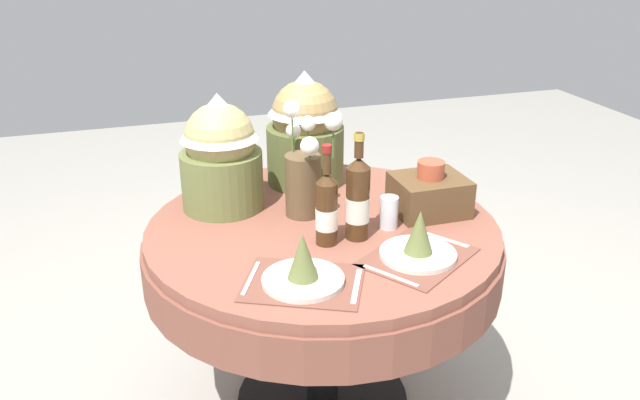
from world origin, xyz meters
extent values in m
cylinder|color=brown|center=(0.00, 0.00, 0.75)|extent=(1.21, 1.21, 0.04)
cylinder|color=brown|center=(0.00, 0.00, 0.65)|extent=(1.24, 1.24, 0.15)
cylinder|color=black|center=(0.00, 0.00, 0.38)|extent=(0.12, 0.12, 0.70)
cylinder|color=black|center=(0.00, 0.00, 0.01)|extent=(0.66, 0.66, 0.03)
cube|color=brown|center=(-0.17, -0.36, 0.77)|extent=(0.42, 0.38, 0.00)
cylinder|color=silver|center=(-0.17, -0.36, 0.78)|extent=(0.24, 0.24, 0.02)
cone|color=#606B38|center=(-0.17, -0.36, 0.86)|extent=(0.09, 0.09, 0.14)
cube|color=silver|center=(-0.31, -0.29, 0.77)|extent=(0.09, 0.18, 0.00)
cube|color=silver|center=(-0.04, -0.43, 0.77)|extent=(0.10, 0.18, 0.00)
cube|color=brown|center=(0.21, -0.32, 0.77)|extent=(0.43, 0.40, 0.00)
cylinder|color=silver|center=(0.21, -0.32, 0.78)|extent=(0.24, 0.24, 0.02)
cone|color=#606B38|center=(0.21, -0.32, 0.86)|extent=(0.09, 0.09, 0.14)
cube|color=silver|center=(0.08, -0.40, 0.77)|extent=(0.12, 0.16, 0.00)
cube|color=silver|center=(0.34, -0.23, 0.77)|extent=(0.12, 0.17, 0.00)
cylinder|color=brown|center=(-0.04, 0.10, 0.88)|extent=(0.12, 0.12, 0.22)
sphere|color=white|center=(-0.03, 0.04, 1.04)|extent=(0.06, 0.06, 0.06)
cylinder|color=#4C7038|center=(-0.03, 0.04, 1.00)|extent=(0.01, 0.01, 0.03)
sphere|color=white|center=(-0.04, 0.22, 1.04)|extent=(0.05, 0.05, 0.05)
cylinder|color=#4C7038|center=(-0.04, 0.22, 1.00)|extent=(0.01, 0.01, 0.04)
sphere|color=white|center=(-0.02, 0.11, 1.10)|extent=(0.05, 0.05, 0.05)
cylinder|color=#4C7038|center=(-0.02, 0.11, 1.03)|extent=(0.01, 0.01, 0.09)
sphere|color=white|center=(0.05, 0.04, 1.12)|extent=(0.06, 0.06, 0.06)
cylinder|color=#4C7038|center=(0.05, 0.04, 1.04)|extent=(0.01, 0.01, 0.11)
sphere|color=white|center=(-0.06, 0.15, 1.14)|extent=(0.06, 0.06, 0.06)
cylinder|color=#4C7038|center=(-0.06, 0.15, 1.05)|extent=(0.01, 0.01, 0.13)
cylinder|color=#422814|center=(-0.03, -0.13, 0.87)|extent=(0.07, 0.07, 0.21)
cylinder|color=silver|center=(-0.03, -0.13, 0.85)|extent=(0.07, 0.07, 0.07)
cone|color=#422814|center=(-0.03, -0.13, 0.99)|extent=(0.07, 0.07, 0.03)
cylinder|color=#422814|center=(-0.03, -0.13, 1.05)|extent=(0.03, 0.03, 0.09)
cylinder|color=maroon|center=(-0.03, -0.13, 1.09)|extent=(0.03, 0.03, 0.02)
cylinder|color=#422814|center=(0.08, -0.13, 0.89)|extent=(0.08, 0.08, 0.25)
cylinder|color=silver|center=(0.08, -0.13, 0.87)|extent=(0.08, 0.08, 0.08)
cone|color=#422814|center=(0.08, -0.13, 1.03)|extent=(0.08, 0.08, 0.03)
cylinder|color=#422814|center=(0.08, -0.13, 1.09)|extent=(0.03, 0.03, 0.08)
cylinder|color=#B29933|center=(0.08, -0.13, 1.11)|extent=(0.03, 0.03, 0.02)
cylinder|color=silver|center=(0.21, -0.09, 0.82)|extent=(0.06, 0.06, 0.11)
cylinder|color=olive|center=(-0.30, 0.26, 0.87)|extent=(0.29, 0.29, 0.21)
sphere|color=tan|center=(-0.30, 0.26, 1.03)|extent=(0.25, 0.25, 0.25)
cone|color=silver|center=(-0.30, 0.26, 1.11)|extent=(0.28, 0.28, 0.16)
cylinder|color=#566033|center=(0.06, 0.40, 0.88)|extent=(0.30, 0.30, 0.23)
sphere|color=#9E7F4C|center=(0.06, 0.40, 1.05)|extent=(0.26, 0.26, 0.26)
cone|color=silver|center=(0.06, 0.40, 1.13)|extent=(0.29, 0.29, 0.17)
cube|color=brown|center=(0.39, -0.01, 0.83)|extent=(0.25, 0.21, 0.13)
cylinder|color=#B24C33|center=(0.39, -0.01, 0.93)|extent=(0.10, 0.10, 0.06)
camera|label=1|loc=(-0.62, -1.93, 1.74)|focal=36.73mm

